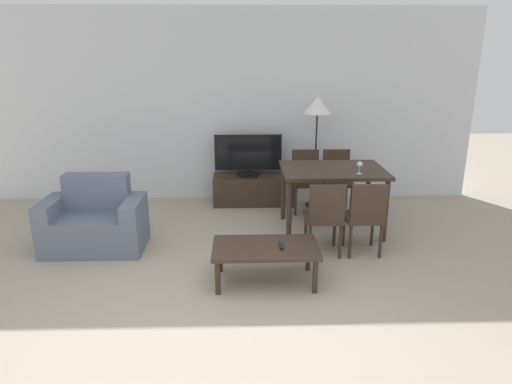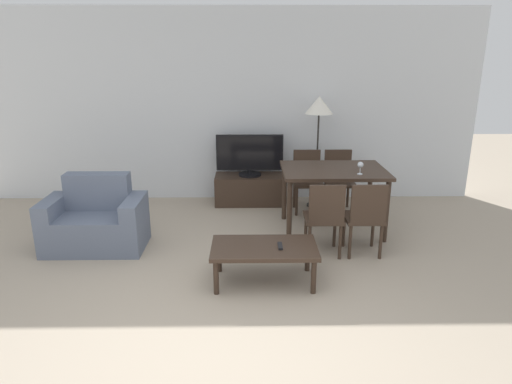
% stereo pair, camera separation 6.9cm
% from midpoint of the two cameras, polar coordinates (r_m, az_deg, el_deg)
% --- Properties ---
extents(ground_plane, '(18.00, 18.00, 0.00)m').
position_cam_midpoint_polar(ground_plane, '(3.59, -5.39, -18.95)').
color(ground_plane, tan).
extents(wall_back, '(7.16, 0.06, 2.70)m').
position_cam_midpoint_polar(wall_back, '(6.63, -3.30, 10.60)').
color(wall_back, silver).
rests_on(wall_back, ground_plane).
extents(armchair, '(1.07, 0.63, 0.81)m').
position_cam_midpoint_polar(armchair, '(5.36, -19.04, -3.59)').
color(armchair, slate).
rests_on(armchair, ground_plane).
extents(tv_stand, '(0.99, 0.46, 0.41)m').
position_cam_midpoint_polar(tv_stand, '(6.56, -0.48, 0.35)').
color(tv_stand, '#38281E').
rests_on(tv_stand, ground_plane).
extents(tv, '(0.94, 0.32, 0.59)m').
position_cam_midpoint_polar(tv, '(6.43, -0.49, 4.60)').
color(tv, black).
rests_on(tv, tv_stand).
extents(coffee_table, '(0.99, 0.56, 0.37)m').
position_cam_midpoint_polar(coffee_table, '(4.31, 1.50, -7.30)').
color(coffee_table, '#38281E').
rests_on(coffee_table, ground_plane).
extents(dining_table, '(1.22, 0.88, 0.77)m').
position_cam_midpoint_polar(dining_table, '(5.53, 10.00, 1.91)').
color(dining_table, '#38281E').
rests_on(dining_table, ground_plane).
extents(dining_chair_near, '(0.40, 0.40, 0.82)m').
position_cam_midpoint_polar(dining_chair_near, '(4.85, 8.97, -2.91)').
color(dining_chair_near, '#38281E').
rests_on(dining_chair_near, ground_plane).
extents(dining_chair_far, '(0.40, 0.40, 0.82)m').
position_cam_midpoint_polar(dining_chair_far, '(6.33, 10.58, 1.80)').
color(dining_chair_far, '#38281E').
rests_on(dining_chair_far, ground_plane).
extents(dining_chair_near_right, '(0.40, 0.40, 0.82)m').
position_cam_midpoint_polar(dining_chair_near_right, '(4.94, 13.87, -2.83)').
color(dining_chair_near_right, '#38281E').
rests_on(dining_chair_near_right, ground_plane).
extents(dining_chair_far_left, '(0.40, 0.40, 0.82)m').
position_cam_midpoint_polar(dining_chair_far_left, '(6.26, 6.73, 1.80)').
color(dining_chair_far_left, '#38281E').
rests_on(dining_chair_far_left, ground_plane).
extents(floor_lamp, '(0.37, 0.37, 1.54)m').
position_cam_midpoint_polar(floor_lamp, '(6.25, 8.20, 10.07)').
color(floor_lamp, black).
rests_on(floor_lamp, ground_plane).
extents(remote_primary, '(0.04, 0.15, 0.02)m').
position_cam_midpoint_polar(remote_primary, '(4.28, 3.50, -6.74)').
color(remote_primary, black).
rests_on(remote_primary, coffee_table).
extents(wine_glass_left, '(0.07, 0.07, 0.15)m').
position_cam_midpoint_polar(wine_glass_left, '(5.29, 13.28, 3.24)').
color(wine_glass_left, silver).
rests_on(wine_glass_left, dining_table).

